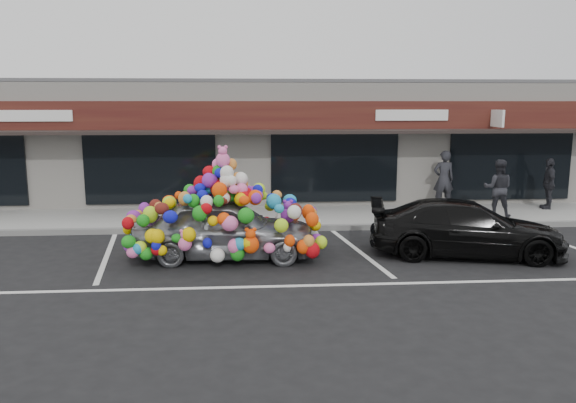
{
  "coord_description": "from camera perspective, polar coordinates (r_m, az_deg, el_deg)",
  "views": [
    {
      "loc": [
        0.12,
        -12.83,
        3.57
      ],
      "look_at": [
        1.16,
        1.4,
        1.03
      ],
      "focal_mm": 35.0,
      "sensor_mm": 36.0,
      "label": 1
    }
  ],
  "objects": [
    {
      "name": "shop_building",
      "position": [
        21.32,
        -4.52,
        6.25
      ],
      "size": [
        24.0,
        7.2,
        4.31
      ],
      "color": "white",
      "rests_on": "ground"
    },
    {
      "name": "parking_stripe_mid",
      "position": [
        13.77,
        7.21,
        -5.01
      ],
      "size": [
        0.73,
        4.37,
        0.01
      ],
      "primitive_type": "cube",
      "rotation": [
        0.0,
        0.0,
        0.14
      ],
      "color": "silver",
      "rests_on": "ground"
    },
    {
      "name": "toy_car",
      "position": [
        12.97,
        -6.47,
        -1.97
      ],
      "size": [
        3.02,
        4.51,
        2.59
      ],
      "rotation": [
        0.0,
        0.0,
        1.53
      ],
      "color": "#B1B5BC",
      "rests_on": "ground"
    },
    {
      "name": "ground",
      "position": [
        13.32,
        -4.58,
        -5.51
      ],
      "size": [
        90.0,
        90.0,
        0.0
      ],
      "primitive_type": "plane",
      "color": "black",
      "rests_on": "ground"
    },
    {
      "name": "kerb",
      "position": [
        15.72,
        -4.53,
        -2.8
      ],
      "size": [
        26.0,
        0.18,
        0.16
      ],
      "primitive_type": "cube",
      "color": "slate",
      "rests_on": "ground"
    },
    {
      "name": "parking_stripe_right",
      "position": [
        15.74,
        26.92,
        -4.13
      ],
      "size": [
        0.73,
        4.37,
        0.01
      ],
      "primitive_type": "cube",
      "rotation": [
        0.0,
        0.0,
        0.14
      ],
      "color": "silver",
      "rests_on": "ground"
    },
    {
      "name": "pedestrian_c",
      "position": [
        20.0,
        24.95,
        1.67
      ],
      "size": [
        1.03,
        0.62,
        1.65
      ],
      "primitive_type": "imported",
      "rotation": [
        0.0,
        0.0,
        4.47
      ],
      "color": "black",
      "rests_on": "sidewalk"
    },
    {
      "name": "parking_stripe_left",
      "position": [
        13.91,
        -17.93,
        -5.28
      ],
      "size": [
        0.73,
        4.37,
        0.01
      ],
      "primitive_type": "cube",
      "rotation": [
        0.0,
        0.0,
        0.14
      ],
      "color": "silver",
      "rests_on": "ground"
    },
    {
      "name": "black_sedan",
      "position": [
        13.81,
        17.64,
        -2.61
      ],
      "size": [
        2.68,
        4.75,
        1.3
      ],
      "primitive_type": "imported",
      "rotation": [
        0.0,
        0.0,
        1.37
      ],
      "color": "black",
      "rests_on": "ground"
    },
    {
      "name": "sidewalk",
      "position": [
        17.19,
        -4.5,
        -1.69
      ],
      "size": [
        26.0,
        3.0,
        0.15
      ],
      "primitive_type": "cube",
      "color": "gray",
      "rests_on": "ground"
    },
    {
      "name": "lane_line",
      "position": [
        11.27,
        5.68,
        -8.41
      ],
      "size": [
        14.0,
        0.12,
        0.01
      ],
      "primitive_type": "cube",
      "color": "silver",
      "rests_on": "ground"
    },
    {
      "name": "pedestrian_b",
      "position": [
        18.01,
        20.55,
        1.28
      ],
      "size": [
        1.03,
        0.93,
        1.74
      ],
      "primitive_type": "imported",
      "rotation": [
        0.0,
        0.0,
        2.75
      ],
      "color": "black",
      "rests_on": "sidewalk"
    },
    {
      "name": "pedestrian_a",
      "position": [
        18.95,
        15.52,
        2.18
      ],
      "size": [
        0.69,
        0.46,
        1.88
      ],
      "primitive_type": "imported",
      "rotation": [
        0.0,
        0.0,
        3.12
      ],
      "color": "black",
      "rests_on": "sidewalk"
    }
  ]
}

